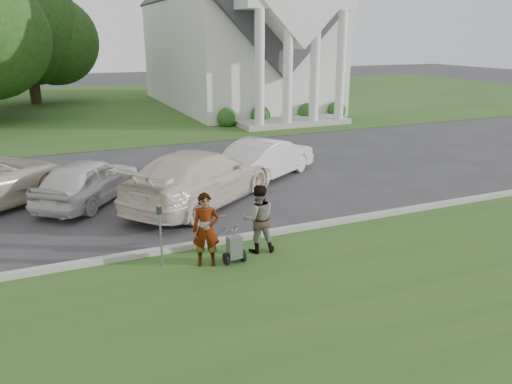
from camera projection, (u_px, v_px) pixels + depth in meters
ground at (238, 251)px, 11.49m from camera, size 120.00×120.00×0.00m
grass_strip at (299, 315)px, 8.87m from camera, size 80.00×7.00×0.01m
church_lawn at (99, 106)px, 35.14m from camera, size 80.00×30.00×0.01m
curb at (230, 239)px, 11.95m from camera, size 80.00×0.18×0.15m
church at (236, 17)px, 33.35m from camera, size 9.19×19.00×24.10m
tree_back at (28, 35)px, 34.82m from camera, size 9.61×7.60×8.89m
striping_cart at (234, 248)px, 10.79m from camera, size 0.48×0.93×0.85m
person_left at (206, 230)px, 10.56m from camera, size 0.68×0.56×1.61m
person_right at (258, 219)px, 11.24m from camera, size 0.87×0.73×1.58m
parking_meter_near at (160, 228)px, 10.48m from camera, size 0.10×0.09×1.39m
car_b at (88, 180)px, 14.65m from camera, size 3.69×4.12×1.35m
car_c at (200, 177)px, 14.54m from camera, size 5.70×5.10×1.59m
car_d at (267, 158)px, 17.33m from camera, size 4.31×3.49×1.38m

